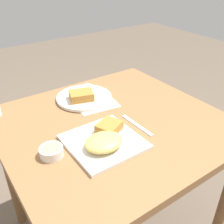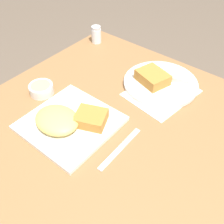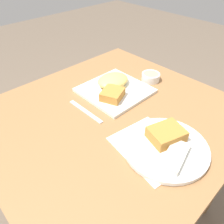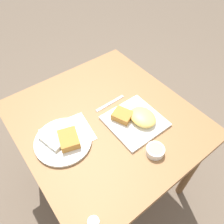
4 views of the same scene
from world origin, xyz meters
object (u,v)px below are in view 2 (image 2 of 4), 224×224
at_px(salt_shaker, 96,35).
at_px(butter_knife, 120,148).
at_px(plate_square_near, 68,121).
at_px(plate_oval_far, 160,81).
at_px(sauce_ramekin, 41,89).

xyz_separation_m(salt_shaker, butter_knife, (0.47, -0.43, -0.03)).
height_order(plate_square_near, plate_oval_far, plate_square_near).
bearing_deg(plate_oval_far, plate_square_near, -107.56).
xyz_separation_m(plate_oval_far, sauce_ramekin, (-0.31, -0.31, 0.00)).
relative_size(plate_oval_far, sauce_ramekin, 3.21).
bearing_deg(plate_square_near, salt_shaker, 121.84).
relative_size(sauce_ramekin, salt_shaker, 1.12).
bearing_deg(plate_oval_far, sauce_ramekin, -134.93).
distance_m(plate_square_near, salt_shaker, 0.54).
xyz_separation_m(sauce_ramekin, salt_shaker, (-0.09, 0.40, 0.01)).
distance_m(plate_oval_far, sauce_ramekin, 0.44).
xyz_separation_m(plate_square_near, sauce_ramekin, (-0.19, 0.05, -0.00)).
xyz_separation_m(plate_square_near, salt_shaker, (-0.28, 0.46, 0.01)).
height_order(plate_square_near, salt_shaker, salt_shaker).
height_order(plate_square_near, butter_knife, plate_square_near).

